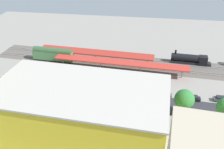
# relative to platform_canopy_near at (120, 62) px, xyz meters

# --- Properties ---
(ground_plane) EXTENTS (172.06, 172.06, 0.00)m
(ground_plane) POSITION_rel_platform_canopy_near_xyz_m (-1.04, 14.25, -3.82)
(ground_plane) COLOR gray
(ground_plane) RESTS_ON ground
(rail_bed) EXTENTS (108.21, 20.86, 0.01)m
(rail_bed) POSITION_rel_platform_canopy_near_xyz_m (-1.04, -7.92, -3.81)
(rail_bed) COLOR #5B544C
(rail_bed) RESTS_ON ground
(street_asphalt) EXTENTS (107.90, 15.94, 0.01)m
(street_asphalt) POSITION_rel_platform_canopy_near_xyz_m (-1.04, 18.26, -3.81)
(street_asphalt) COLOR #2D2D33
(street_asphalt) RESTS_ON ground
(track_rails) EXTENTS (107.32, 14.45, 0.12)m
(track_rails) POSITION_rel_platform_canopy_near_xyz_m (-1.04, -7.92, -3.64)
(track_rails) COLOR #9E9EA8
(track_rails) RESTS_ON ground
(platform_canopy_near) EXTENTS (50.34, 7.76, 4.03)m
(platform_canopy_near) POSITION_rel_platform_canopy_near_xyz_m (0.00, 0.00, 0.00)
(platform_canopy_near) COLOR #B73328
(platform_canopy_near) RESTS_ON ground
(platform_canopy_far) EXTENTS (46.85, 8.47, 4.07)m
(platform_canopy_far) POSITION_rel_platform_canopy_near_xyz_m (10.84, -7.21, 0.01)
(platform_canopy_far) COLOR #A82D23
(platform_canopy_far) RESTS_ON ground
(locomotive) EXTENTS (15.54, 3.82, 5.23)m
(locomotive) POSITION_rel_platform_canopy_near_xyz_m (-26.98, -10.89, -1.95)
(locomotive) COLOR black
(locomotive) RESTS_ON ground
(freight_coach_far) EXTENTS (16.84, 3.90, 5.73)m
(freight_coach_far) POSITION_rel_platform_canopy_near_xyz_m (27.81, -4.96, -0.80)
(freight_coach_far) COLOR black
(freight_coach_far) RESTS_ON ground
(parked_car_0) EXTENTS (4.05, 1.94, 1.61)m
(parked_car_0) POSITION_rel_platform_canopy_near_xyz_m (-33.03, 14.31, -3.10)
(parked_car_0) COLOR black
(parked_car_0) RESTS_ON ground
(parked_car_1) EXTENTS (4.21, 1.89, 1.57)m
(parked_car_1) POSITION_rel_platform_canopy_near_xyz_m (-25.00, 15.06, -3.12)
(parked_car_1) COLOR black
(parked_car_1) RESTS_ON ground
(parked_car_2) EXTENTS (4.25, 2.17, 1.58)m
(parked_car_2) POSITION_rel_platform_canopy_near_xyz_m (-16.32, 14.41, -3.12)
(parked_car_2) COLOR black
(parked_car_2) RESTS_ON ground
(parked_car_3) EXTENTS (4.48, 2.01, 1.73)m
(parked_car_3) POSITION_rel_platform_canopy_near_xyz_m (-7.57, 14.71, -3.05)
(parked_car_3) COLOR black
(parked_car_3) RESTS_ON ground
(parked_car_4) EXTENTS (4.31, 2.13, 1.68)m
(parked_car_4) POSITION_rel_platform_canopy_near_xyz_m (0.30, 14.76, -3.07)
(parked_car_4) COLOR black
(parked_car_4) RESTS_ON ground
(parked_car_5) EXTENTS (4.27, 2.28, 1.69)m
(parked_car_5) POSITION_rel_platform_canopy_near_xyz_m (8.48, 15.03, -3.06)
(parked_car_5) COLOR black
(parked_car_5) RESTS_ON ground
(construction_building) EXTENTS (39.90, 22.83, 15.29)m
(construction_building) POSITION_rel_platform_canopy_near_xyz_m (4.44, 37.71, 3.83)
(construction_building) COLOR yellow
(construction_building) RESTS_ON ground
(construction_roof_slab) EXTENTS (40.54, 23.47, 0.40)m
(construction_roof_slab) POSITION_rel_platform_canopy_near_xyz_m (4.44, 37.71, 11.67)
(construction_roof_slab) COLOR #B7B2A8
(construction_roof_slab) RESTS_ON construction_building
(box_truck_0) EXTENTS (9.17, 2.49, 3.25)m
(box_truck_0) POSITION_rel_platform_canopy_near_xyz_m (19.05, 21.43, -2.20)
(box_truck_0) COLOR black
(box_truck_0) RESTS_ON ground
(box_truck_1) EXTENTS (8.61, 3.69, 3.24)m
(box_truck_1) POSITION_rel_platform_canopy_near_xyz_m (21.21, 21.13, -2.22)
(box_truck_1) COLOR black
(box_truck_1) RESTS_ON ground
(street_tree_1) EXTENTS (5.59, 5.59, 8.07)m
(street_tree_1) POSITION_rel_platform_canopy_near_xyz_m (-20.89, 22.93, 1.45)
(street_tree_1) COLOR brown
(street_tree_1) RESTS_ON ground
(street_tree_2) EXTENTS (4.44, 4.44, 6.75)m
(street_tree_2) POSITION_rel_platform_canopy_near_xyz_m (11.67, 23.27, 0.70)
(street_tree_2) COLOR brown
(street_tree_2) RESTS_ON ground
(street_tree_3) EXTENTS (5.43, 5.43, 7.77)m
(street_tree_3) POSITION_rel_platform_canopy_near_xyz_m (7.57, 22.67, 1.21)
(street_tree_3) COLOR brown
(street_tree_3) RESTS_ON ground
(street_tree_4) EXTENTS (4.69, 4.69, 7.14)m
(street_tree_4) POSITION_rel_platform_canopy_near_xyz_m (17.93, 22.94, 0.96)
(street_tree_4) COLOR brown
(street_tree_4) RESTS_ON ground
(traffic_light) EXTENTS (0.50, 0.36, 7.01)m
(traffic_light) POSITION_rel_platform_canopy_near_xyz_m (-1.57, 13.39, 0.79)
(traffic_light) COLOR #333333
(traffic_light) RESTS_ON ground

